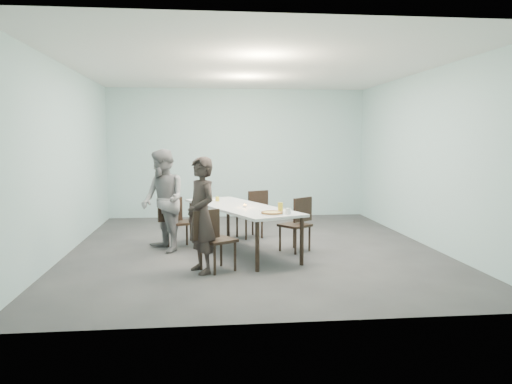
{
  "coord_description": "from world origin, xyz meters",
  "views": [
    {
      "loc": [
        -0.84,
        -8.25,
        1.82
      ],
      "look_at": [
        0.0,
        -0.51,
        1.0
      ],
      "focal_mm": 35.0,
      "sensor_mm": 36.0,
      "label": 1
    }
  ],
  "objects": [
    {
      "name": "beer_glass",
      "position": [
        0.3,
        -1.07,
        0.82
      ],
      "size": [
        0.08,
        0.08,
        0.15
      ],
      "primitive_type": "cylinder",
      "color": "gold",
      "rests_on": "table"
    },
    {
      "name": "chair_far_left",
      "position": [
        -1.28,
        0.09,
        0.5
      ],
      "size": [
        0.65,
        0.55,
        0.87
      ],
      "rotation": [
        0.0,
        0.0,
        0.42
      ],
      "color": "black",
      "rests_on": "ground"
    },
    {
      "name": "table",
      "position": [
        -0.23,
        -0.27,
        0.69
      ],
      "size": [
        1.84,
        2.75,
        0.75
      ],
      "rotation": [
        0.0,
        0.0,
        0.4
      ],
      "color": "white",
      "rests_on": "ground"
    },
    {
      "name": "diner_far",
      "position": [
        -1.48,
        -0.12,
        0.84
      ],
      "size": [
        0.95,
        1.02,
        1.67
      ],
      "primitive_type": "imported",
      "rotation": [
        0.0,
        0.0,
        -1.06
      ],
      "color": "gray",
      "rests_on": "ground"
    },
    {
      "name": "water_tumbler",
      "position": [
        0.38,
        -1.26,
        0.8
      ],
      "size": [
        0.08,
        0.08,
        0.09
      ],
      "primitive_type": "cylinder",
      "color": "silver",
      "rests_on": "table"
    },
    {
      "name": "pizza",
      "position": [
        0.15,
        -1.22,
        0.77
      ],
      "size": [
        0.34,
        0.34,
        0.04
      ],
      "color": "white",
      "rests_on": "table"
    },
    {
      "name": "diner_near",
      "position": [
        -0.86,
        -1.49,
        0.8
      ],
      "size": [
        0.6,
        0.69,
        1.59
      ],
      "primitive_type": "imported",
      "rotation": [
        0.0,
        0.0,
        -1.1
      ],
      "color": "black",
      "rests_on": "ground"
    },
    {
      "name": "room_shell",
      "position": [
        0.0,
        0.0,
        2.03
      ],
      "size": [
        6.02,
        7.02,
        3.01
      ],
      "color": "#A2C9CC",
      "rests_on": "ground"
    },
    {
      "name": "tealight",
      "position": [
        -0.17,
        -0.45,
        0.77
      ],
      "size": [
        0.06,
        0.06,
        0.05
      ],
      "color": "silver",
      "rests_on": "table"
    },
    {
      "name": "amber_tumbler",
      "position": [
        -0.58,
        0.41,
        0.79
      ],
      "size": [
        0.07,
        0.07,
        0.08
      ],
      "primitive_type": "cylinder",
      "color": "gold",
      "rests_on": "table"
    },
    {
      "name": "chair_far_right",
      "position": [
        0.1,
        0.92,
        0.5
      ],
      "size": [
        0.65,
        0.56,
        0.87
      ],
      "rotation": [
        0.0,
        0.0,
        3.57
      ],
      "color": "black",
      "rests_on": "ground"
    },
    {
      "name": "chair_near_right",
      "position": [
        0.72,
        -0.29,
        0.5
      ],
      "size": [
        0.62,
        0.59,
        0.87
      ],
      "rotation": [
        0.0,
        0.0,
        3.79
      ],
      "color": "black",
      "rests_on": "ground"
    },
    {
      "name": "chair_near_left",
      "position": [
        -0.7,
        -1.47,
        0.5
      ],
      "size": [
        0.64,
        0.58,
        0.87
      ],
      "rotation": [
        0.0,
        0.0,
        0.57
      ],
      "color": "black",
      "rests_on": "ground"
    },
    {
      "name": "menu",
      "position": [
        -0.72,
        0.54,
        0.75
      ],
      "size": [
        0.36,
        0.32,
        0.01
      ],
      "primitive_type": "cube",
      "rotation": [
        0.0,
        0.0,
        0.4
      ],
      "color": "silver",
      "rests_on": "table"
    },
    {
      "name": "ground",
      "position": [
        0.0,
        0.0,
        0.0
      ],
      "size": [
        7.0,
        7.0,
        0.0
      ],
      "primitive_type": "plane",
      "color": "#333335",
      "rests_on": "ground"
    },
    {
      "name": "side_plate",
      "position": [
        0.1,
        -0.86,
        0.76
      ],
      "size": [
        0.18,
        0.18,
        0.01
      ],
      "primitive_type": "cylinder",
      "color": "white",
      "rests_on": "table"
    }
  ]
}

